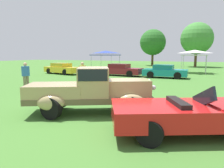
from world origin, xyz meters
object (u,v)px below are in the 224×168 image
at_px(show_car_burgundy, 120,70).
at_px(canopy_tent_center_field, 195,52).
at_px(feature_pickup_truck, 91,90).
at_px(spectator_near_truck, 26,75).
at_px(neighbor_convertible, 197,113).
at_px(show_car_teal, 165,71).
at_px(show_car_yellow, 62,69).
at_px(spectator_between_cars, 83,74).
at_px(canopy_tent_left_field, 106,53).

relative_size(show_car_burgundy, canopy_tent_center_field, 1.59).
xyz_separation_m(feature_pickup_truck, spectator_near_truck, (-6.14, 2.77, 0.04)).
relative_size(neighbor_convertible, show_car_burgundy, 1.05).
xyz_separation_m(show_car_teal, canopy_tent_center_field, (2.32, 6.56, 1.82)).
height_order(feature_pickup_truck, show_car_teal, feature_pickup_truck).
height_order(feature_pickup_truck, neighbor_convertible, feature_pickup_truck).
height_order(show_car_yellow, canopy_tent_center_field, canopy_tent_center_field).
xyz_separation_m(neighbor_convertible, show_car_teal, (-3.07, 13.55, 0.02)).
xyz_separation_m(neighbor_convertible, canopy_tent_center_field, (-0.75, 20.11, 1.84)).
bearing_deg(spectator_between_cars, show_car_teal, 63.68).
bearing_deg(spectator_between_cars, neighbor_convertible, -37.95).
distance_m(show_car_teal, spectator_near_truck, 12.18).
bearing_deg(feature_pickup_truck, show_car_burgundy, 106.67).
distance_m(feature_pickup_truck, canopy_tent_left_field, 21.19).
xyz_separation_m(feature_pickup_truck, show_car_yellow, (-10.59, 12.20, -0.27)).
height_order(spectator_between_cars, canopy_tent_left_field, canopy_tent_left_field).
bearing_deg(spectator_between_cars, show_car_burgundy, 93.84).
distance_m(show_car_yellow, spectator_between_cars, 10.30).
bearing_deg(neighbor_convertible, canopy_tent_center_field, 92.14).
bearing_deg(feature_pickup_truck, show_car_teal, 87.32).
xyz_separation_m(spectator_near_truck, canopy_tent_left_field, (-2.40, 16.57, 1.51)).
xyz_separation_m(neighbor_convertible, show_car_burgundy, (-7.61, 13.77, 0.02)).
distance_m(feature_pickup_truck, show_car_burgundy, 13.71).
height_order(spectator_between_cars, canopy_tent_center_field, canopy_tent_center_field).
height_order(neighbor_convertible, spectator_near_truck, spectator_near_truck).
height_order(show_car_teal, spectator_near_truck, spectator_near_truck).
distance_m(neighbor_convertible, show_car_yellow, 19.20).
xyz_separation_m(spectator_near_truck, canopy_tent_center_field, (9.06, 16.70, 1.51)).
bearing_deg(show_car_yellow, neighbor_convertible, -41.98).
bearing_deg(canopy_tent_center_field, show_car_yellow, -151.74).
xyz_separation_m(show_car_burgundy, spectator_near_truck, (-2.21, -10.36, 0.31)).
height_order(show_car_yellow, show_car_burgundy, same).
relative_size(feature_pickup_truck, spectator_near_truck, 2.78).
relative_size(feature_pickup_truck, canopy_tent_center_field, 1.64).
relative_size(show_car_burgundy, spectator_between_cars, 2.70).
bearing_deg(spectator_near_truck, spectator_between_cars, 37.16).
relative_size(show_car_teal, spectator_near_truck, 2.38).
bearing_deg(spectator_near_truck, show_car_teal, 56.38).
bearing_deg(show_car_teal, feature_pickup_truck, -92.68).
relative_size(neighbor_convertible, canopy_tent_center_field, 1.68).
relative_size(show_car_yellow, show_car_teal, 1.19).
bearing_deg(show_car_yellow, show_car_teal, 3.60).
distance_m(show_car_burgundy, canopy_tent_center_field, 9.51).
bearing_deg(show_car_burgundy, show_car_teal, -2.83).
bearing_deg(spectator_near_truck, neighbor_convertible, -19.15).
distance_m(show_car_yellow, show_car_teal, 11.22).
height_order(canopy_tent_left_field, canopy_tent_center_field, same).
height_order(neighbor_convertible, show_car_burgundy, neighbor_convertible).
distance_m(spectator_near_truck, canopy_tent_left_field, 16.81).
bearing_deg(show_car_teal, spectator_between_cars, -116.32).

